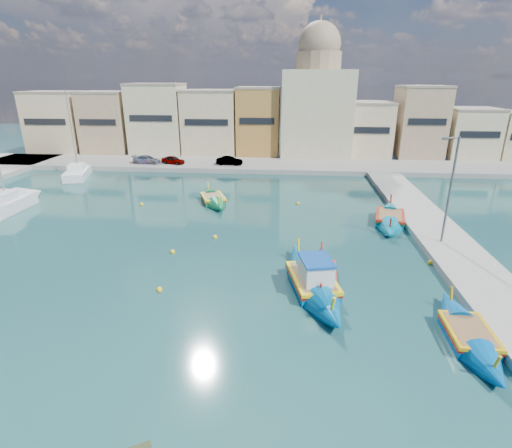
% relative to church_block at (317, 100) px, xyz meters
% --- Properties ---
extents(ground, '(160.00, 160.00, 0.00)m').
position_rel_church_block_xyz_m(ground, '(-10.00, -40.00, -8.41)').
color(ground, '#14363C').
rests_on(ground, ground).
extents(east_quay, '(4.00, 70.00, 0.50)m').
position_rel_church_block_xyz_m(east_quay, '(8.00, -40.00, -8.16)').
color(east_quay, gray).
rests_on(east_quay, ground).
extents(north_quay, '(80.00, 8.00, 0.60)m').
position_rel_church_block_xyz_m(north_quay, '(-10.00, -8.00, -8.11)').
color(north_quay, gray).
rests_on(north_quay, ground).
extents(north_townhouses, '(83.20, 7.87, 10.19)m').
position_rel_church_block_xyz_m(north_townhouses, '(-3.32, -0.64, -3.41)').
color(north_townhouses, '#CAB58C').
rests_on(north_townhouses, ground).
extents(church_block, '(10.00, 10.00, 19.10)m').
position_rel_church_block_xyz_m(church_block, '(0.00, 0.00, 0.00)').
color(church_block, '#C3B992').
rests_on(church_block, ground).
extents(quay_street_lamp, '(1.18, 0.16, 8.00)m').
position_rel_church_block_xyz_m(quay_street_lamp, '(7.44, -34.00, -4.07)').
color(quay_street_lamp, '#595B60').
rests_on(quay_street_lamp, ground).
extents(parked_cars, '(14.97, 2.21, 1.14)m').
position_rel_church_block_xyz_m(parked_cars, '(-18.49, -9.50, -7.25)').
color(parked_cars, '#4C1919').
rests_on(parked_cars, north_quay).
extents(luzzu_turquoise_cabin, '(4.44, 10.59, 3.32)m').
position_rel_church_block_xyz_m(luzzu_turquoise_cabin, '(-2.08, -40.83, -8.01)').
color(luzzu_turquoise_cabin, '#0063A5').
rests_on(luzzu_turquoise_cabin, ground).
extents(luzzu_cyan_mid, '(4.19, 9.50, 2.74)m').
position_rel_church_block_xyz_m(luzzu_cyan_mid, '(5.00, -28.90, -8.12)').
color(luzzu_cyan_mid, '#007DA3').
rests_on(luzzu_cyan_mid, ground).
extents(luzzu_green, '(4.64, 7.87, 2.42)m').
position_rel_church_block_xyz_m(luzzu_green, '(-11.10, -24.41, -8.15)').
color(luzzu_green, '#0B7442').
rests_on(luzzu_green, ground).
extents(luzzu_blue_south, '(2.37, 7.91, 2.25)m').
position_rel_church_block_xyz_m(luzzu_blue_south, '(-1.52, -39.64, -8.17)').
color(luzzu_blue_south, '#0034A4').
rests_on(luzzu_blue_south, ground).
extents(luzzu_cyan_south, '(2.13, 7.62, 2.35)m').
position_rel_church_block_xyz_m(luzzu_cyan_south, '(5.00, -45.21, -8.16)').
color(luzzu_cyan_south, '#0056A4').
rests_on(luzzu_cyan_south, ground).
extents(yacht_north, '(4.62, 8.62, 11.08)m').
position_rel_church_block_xyz_m(yacht_north, '(-30.16, -13.95, -7.97)').
color(yacht_north, white).
rests_on(yacht_north, ground).
extents(yacht_midnorth, '(2.69, 8.89, 12.60)m').
position_rel_church_block_xyz_m(yacht_midnorth, '(-29.71, -27.05, -7.91)').
color(yacht_midnorth, white).
rests_on(yacht_midnorth, ground).
extents(mooring_buoys, '(24.10, 17.86, 0.36)m').
position_rel_church_block_xyz_m(mooring_buoys, '(-7.75, -33.23, -8.33)').
color(mooring_buoys, yellow).
rests_on(mooring_buoys, ground).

